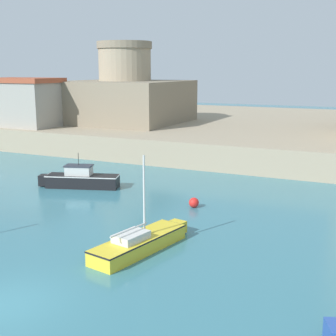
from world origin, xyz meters
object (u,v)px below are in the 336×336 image
object	(u,v)px
motorboat_black_3	(80,179)
sailboat_yellow_1	(140,242)
mooring_buoy	(194,203)
fortress	(125,96)
harbor_shed_near_wharf	(23,102)

from	to	relation	value
motorboat_black_3	sailboat_yellow_1	bearing A→B (deg)	-42.17
sailboat_yellow_1	mooring_buoy	distance (m)	7.65
mooring_buoy	fortress	bearing A→B (deg)	128.83
motorboat_black_3	fortress	distance (m)	22.71
motorboat_black_3	mooring_buoy	bearing A→B (deg)	-7.23
motorboat_black_3	fortress	world-z (taller)	fortress
mooring_buoy	harbor_shed_near_wharf	distance (m)	29.31
motorboat_black_3	harbor_shed_near_wharf	distance (m)	20.81
harbor_shed_near_wharf	sailboat_yellow_1	bearing A→B (deg)	-39.27
sailboat_yellow_1	harbor_shed_near_wharf	world-z (taller)	harbor_shed_near_wharf
fortress	mooring_buoy	bearing A→B (deg)	-51.17
mooring_buoy	harbor_shed_near_wharf	size ratio (longest dim) A/B	0.08
harbor_shed_near_wharf	fortress	bearing A→B (deg)	46.00
mooring_buoy	fortress	world-z (taller)	fortress
fortress	harbor_shed_near_wharf	xyz separation A→B (m)	(-8.00, -8.28, -0.43)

